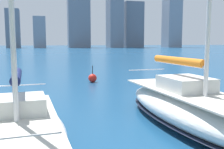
% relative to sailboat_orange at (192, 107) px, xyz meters
% --- Properties ---
extents(city_skyline, '(168.69, 20.49, 49.56)m').
position_rel_sailboat_orange_xyz_m(city_skyline, '(-15.21, -155.44, 17.30)').
color(city_skyline, gray).
rests_on(city_skyline, ground).
extents(sailboat_orange, '(3.20, 9.48, 13.07)m').
position_rel_sailboat_orange_xyz_m(sailboat_orange, '(0.00, 0.00, 0.00)').
color(sailboat_orange, white).
rests_on(sailboat_orange, ground).
extents(sailboat_navy, '(3.34, 7.41, 11.11)m').
position_rel_sailboat_orange_xyz_m(sailboat_navy, '(6.48, 0.25, -0.17)').
color(sailboat_navy, silver).
rests_on(sailboat_navy, ground).
extents(channel_buoy, '(0.70, 0.70, 1.40)m').
position_rel_sailboat_orange_xyz_m(channel_buoy, '(1.51, -12.41, -0.41)').
color(channel_buoy, red).
rests_on(channel_buoy, ground).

